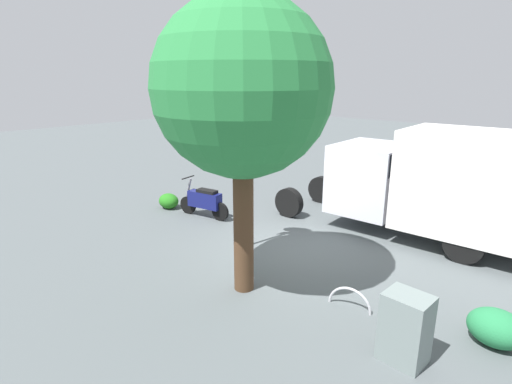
{
  "coord_description": "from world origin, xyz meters",
  "views": [
    {
      "loc": [
        -5.71,
        7.49,
        4.19
      ],
      "look_at": [
        0.75,
        0.46,
        1.41
      ],
      "focal_mm": 28.1,
      "sensor_mm": 36.0,
      "label": 1
    }
  ],
  "objects_px": {
    "motorcycle": "(204,201)",
    "street_tree": "(242,90)",
    "utility_cabinet": "(405,328)",
    "stop_sign": "(249,160)",
    "bike_rack_hoop": "(349,308)",
    "box_truck_near": "(457,183)"
  },
  "relations": [
    {
      "from": "motorcycle",
      "to": "utility_cabinet",
      "type": "xyz_separation_m",
      "value": [
        -7.18,
        2.17,
        0.03
      ]
    },
    {
      "from": "box_truck_near",
      "to": "street_tree",
      "type": "height_order",
      "value": "street_tree"
    },
    {
      "from": "stop_sign",
      "to": "utility_cabinet",
      "type": "relative_size",
      "value": 3.05
    },
    {
      "from": "motorcycle",
      "to": "street_tree",
      "type": "relative_size",
      "value": 0.32
    },
    {
      "from": "stop_sign",
      "to": "bike_rack_hoop",
      "type": "distance_m",
      "value": 4.14
    },
    {
      "from": "motorcycle",
      "to": "stop_sign",
      "type": "distance_m",
      "value": 3.08
    },
    {
      "from": "box_truck_near",
      "to": "street_tree",
      "type": "distance_m",
      "value": 6.17
    },
    {
      "from": "street_tree",
      "to": "bike_rack_hoop",
      "type": "xyz_separation_m",
      "value": [
        -1.97,
        -0.81,
        -3.95
      ]
    },
    {
      "from": "stop_sign",
      "to": "street_tree",
      "type": "xyz_separation_m",
      "value": [
        -1.41,
        1.65,
        1.71
      ]
    },
    {
      "from": "bike_rack_hoop",
      "to": "street_tree",
      "type": "bearing_deg",
      "value": 22.32
    },
    {
      "from": "motorcycle",
      "to": "utility_cabinet",
      "type": "distance_m",
      "value": 7.5
    },
    {
      "from": "motorcycle",
      "to": "bike_rack_hoop",
      "type": "distance_m",
      "value": 6.06
    },
    {
      "from": "street_tree",
      "to": "stop_sign",
      "type": "bearing_deg",
      "value": -49.51
    },
    {
      "from": "street_tree",
      "to": "utility_cabinet",
      "type": "height_order",
      "value": "street_tree"
    },
    {
      "from": "box_truck_near",
      "to": "bike_rack_hoop",
      "type": "xyz_separation_m",
      "value": [
        0.36,
        4.41,
        -1.62
      ]
    },
    {
      "from": "stop_sign",
      "to": "bike_rack_hoop",
      "type": "height_order",
      "value": "stop_sign"
    },
    {
      "from": "bike_rack_hoop",
      "to": "stop_sign",
      "type": "bearing_deg",
      "value": -14.01
    },
    {
      "from": "motorcycle",
      "to": "bike_rack_hoop",
      "type": "relative_size",
      "value": 2.11
    },
    {
      "from": "street_tree",
      "to": "utility_cabinet",
      "type": "relative_size",
      "value": 5.08
    },
    {
      "from": "motorcycle",
      "to": "street_tree",
      "type": "bearing_deg",
      "value": 138.7
    },
    {
      "from": "bike_rack_hoop",
      "to": "utility_cabinet",
      "type": "bearing_deg",
      "value": 151.62
    },
    {
      "from": "box_truck_near",
      "to": "motorcycle",
      "type": "bearing_deg",
      "value": 22.75
    }
  ]
}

